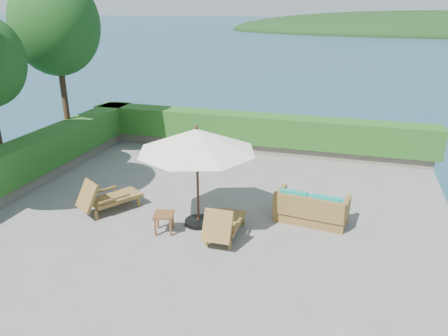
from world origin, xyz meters
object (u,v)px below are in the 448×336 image
(lounge_left, at_px, (107,197))
(wicker_loveseat, at_px, (311,209))
(lounge_right, at_px, (224,224))
(side_table, at_px, (164,217))
(patio_umbrella, at_px, (197,141))

(lounge_left, height_order, wicker_loveseat, lounge_left)
(lounge_right, xyz_separation_m, wicker_loveseat, (1.80, 1.39, -0.05))
(side_table, xyz_separation_m, wicker_loveseat, (3.22, 1.51, -0.07))
(side_table, relative_size, wicker_loveseat, 0.30)
(lounge_right, distance_m, wicker_loveseat, 2.28)
(side_table, height_order, wicker_loveseat, wicker_loveseat)
(lounge_right, xyz_separation_m, side_table, (-1.42, -0.12, 0.02))
(lounge_left, bearing_deg, wicker_loveseat, 42.32)
(patio_umbrella, height_order, side_table, patio_umbrella)
(patio_umbrella, height_order, lounge_right, patio_umbrella)
(side_table, bearing_deg, wicker_loveseat, 25.15)
(lounge_right, bearing_deg, lounge_left, 171.49)
(lounge_right, distance_m, side_table, 1.42)
(lounge_right, bearing_deg, side_table, -175.30)
(patio_umbrella, bearing_deg, lounge_right, -31.71)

